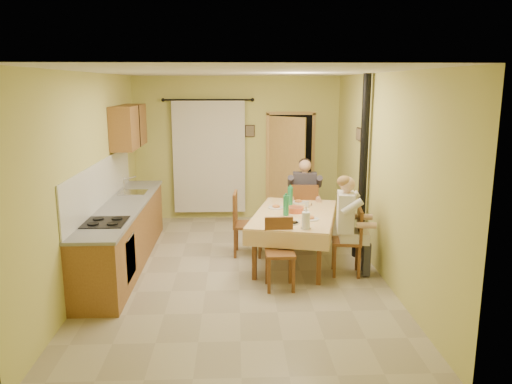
{
  "coord_description": "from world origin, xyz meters",
  "views": [
    {
      "loc": [
        -0.04,
        -6.79,
        2.64
      ],
      "look_at": [
        0.25,
        0.1,
        1.15
      ],
      "focal_mm": 35.0,
      "sensor_mm": 36.0,
      "label": 1
    }
  ],
  "objects_px": {
    "dining_table": "(294,237)",
    "chair_near": "(280,267)",
    "man_right": "(348,214)",
    "chair_far": "(304,224)",
    "chair_right": "(347,254)",
    "man_far": "(305,190)",
    "stove_flue": "(362,192)",
    "chair_left": "(247,236)"
  },
  "relations": [
    {
      "from": "dining_table",
      "to": "chair_near",
      "type": "distance_m",
      "value": 1.05
    },
    {
      "from": "chair_near",
      "to": "man_right",
      "type": "distance_m",
      "value": 1.24
    },
    {
      "from": "chair_far",
      "to": "chair_right",
      "type": "distance_m",
      "value": 1.63
    },
    {
      "from": "man_far",
      "to": "chair_near",
      "type": "bearing_deg",
      "value": -100.11
    },
    {
      "from": "chair_right",
      "to": "stove_flue",
      "type": "relative_size",
      "value": 0.34
    },
    {
      "from": "man_far",
      "to": "stove_flue",
      "type": "height_order",
      "value": "stove_flue"
    },
    {
      "from": "man_right",
      "to": "chair_left",
      "type": "bearing_deg",
      "value": 65.36
    },
    {
      "from": "dining_table",
      "to": "chair_near",
      "type": "xyz_separation_m",
      "value": [
        -0.31,
        -1.0,
        -0.09
      ]
    },
    {
      "from": "chair_right",
      "to": "man_right",
      "type": "distance_m",
      "value": 0.59
    },
    {
      "from": "chair_far",
      "to": "chair_left",
      "type": "height_order",
      "value": "chair_far"
    },
    {
      "from": "chair_far",
      "to": "chair_near",
      "type": "bearing_deg",
      "value": -100.18
    },
    {
      "from": "chair_far",
      "to": "chair_right",
      "type": "xyz_separation_m",
      "value": [
        0.4,
        -1.58,
        -0.0
      ]
    },
    {
      "from": "chair_right",
      "to": "chair_near",
      "type": "bearing_deg",
      "value": 122.98
    },
    {
      "from": "dining_table",
      "to": "man_right",
      "type": "relative_size",
      "value": 1.55
    },
    {
      "from": "chair_right",
      "to": "stove_flue",
      "type": "bearing_deg",
      "value": -18.11
    },
    {
      "from": "dining_table",
      "to": "chair_right",
      "type": "distance_m",
      "value": 0.88
    },
    {
      "from": "chair_far",
      "to": "man_far",
      "type": "bearing_deg",
      "value": 90.0
    },
    {
      "from": "dining_table",
      "to": "chair_right",
      "type": "relative_size",
      "value": 2.26
    },
    {
      "from": "dining_table",
      "to": "man_far",
      "type": "relative_size",
      "value": 1.55
    },
    {
      "from": "chair_far",
      "to": "stove_flue",
      "type": "distance_m",
      "value": 1.35
    },
    {
      "from": "chair_near",
      "to": "stove_flue",
      "type": "height_order",
      "value": "stove_flue"
    },
    {
      "from": "chair_right",
      "to": "man_right",
      "type": "xyz_separation_m",
      "value": [
        -0.01,
        0.0,
        0.59
      ]
    },
    {
      "from": "chair_right",
      "to": "man_far",
      "type": "height_order",
      "value": "man_far"
    },
    {
      "from": "stove_flue",
      "to": "chair_left",
      "type": "bearing_deg",
      "value": 175.24
    },
    {
      "from": "dining_table",
      "to": "stove_flue",
      "type": "xyz_separation_m",
      "value": [
        1.06,
        0.21,
        0.65
      ]
    },
    {
      "from": "chair_right",
      "to": "stove_flue",
      "type": "xyz_separation_m",
      "value": [
        0.37,
        0.75,
        0.74
      ]
    },
    {
      "from": "dining_table",
      "to": "chair_near",
      "type": "bearing_deg",
      "value": -93.1
    },
    {
      "from": "man_far",
      "to": "stove_flue",
      "type": "bearing_deg",
      "value": -41.81
    },
    {
      "from": "chair_far",
      "to": "man_far",
      "type": "xyz_separation_m",
      "value": [
        0.0,
        0.02,
        0.59
      ]
    },
    {
      "from": "chair_right",
      "to": "chair_left",
      "type": "height_order",
      "value": "chair_left"
    },
    {
      "from": "chair_near",
      "to": "man_right",
      "type": "relative_size",
      "value": 0.67
    },
    {
      "from": "chair_far",
      "to": "chair_near",
      "type": "relative_size",
      "value": 1.09
    },
    {
      "from": "dining_table",
      "to": "man_far",
      "type": "bearing_deg",
      "value": 88.37
    },
    {
      "from": "chair_far",
      "to": "chair_left",
      "type": "distance_m",
      "value": 1.21
    },
    {
      "from": "dining_table",
      "to": "chair_left",
      "type": "distance_m",
      "value": 0.79
    },
    {
      "from": "chair_far",
      "to": "man_far",
      "type": "relative_size",
      "value": 0.73
    },
    {
      "from": "stove_flue",
      "to": "chair_far",
      "type": "bearing_deg",
      "value": 132.63
    },
    {
      "from": "chair_left",
      "to": "stove_flue",
      "type": "distance_m",
      "value": 1.92
    },
    {
      "from": "man_far",
      "to": "stove_flue",
      "type": "xyz_separation_m",
      "value": [
        0.77,
        -0.85,
        0.15
      ]
    },
    {
      "from": "chair_left",
      "to": "chair_far",
      "type": "bearing_deg",
      "value": 129.3
    },
    {
      "from": "chair_left",
      "to": "man_far",
      "type": "distance_m",
      "value": 1.36
    },
    {
      "from": "chair_far",
      "to": "stove_flue",
      "type": "xyz_separation_m",
      "value": [
        0.77,
        -0.83,
        0.73
      ]
    }
  ]
}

